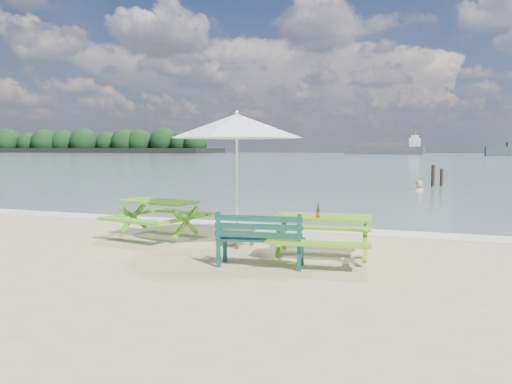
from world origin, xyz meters
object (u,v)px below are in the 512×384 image
(picnic_table_right, at_px, (322,239))
(patio_umbrella, at_px, (237,126))
(side_table, at_px, (237,237))
(picnic_table_left, at_px, (159,220))
(park_bench, at_px, (261,250))
(beer_bottle, at_px, (318,213))
(swimmer, at_px, (418,200))

(picnic_table_right, xyz_separation_m, patio_umbrella, (-1.88, 0.75, 1.98))
(picnic_table_right, bearing_deg, side_table, 158.21)
(picnic_table_left, bearing_deg, park_bench, -30.22)
(picnic_table_right, height_order, beer_bottle, beer_bottle)
(picnic_table_left, height_order, patio_umbrella, patio_umbrella)
(patio_umbrella, height_order, beer_bottle, patio_umbrella)
(side_table, bearing_deg, park_bench, -55.50)
(side_table, height_order, patio_umbrella, patio_umbrella)
(patio_umbrella, bearing_deg, picnic_table_left, 172.65)
(picnic_table_right, height_order, side_table, picnic_table_right)
(picnic_table_left, bearing_deg, swimmer, 70.87)
(picnic_table_right, distance_m, patio_umbrella, 2.83)
(side_table, distance_m, beer_bottle, 2.23)
(side_table, distance_m, patio_umbrella, 2.18)
(side_table, height_order, beer_bottle, beer_bottle)
(picnic_table_left, relative_size, swimmer, 1.23)
(side_table, xyz_separation_m, patio_umbrella, (-0.00, -0.00, 2.18))
(park_bench, distance_m, patio_umbrella, 2.74)
(picnic_table_left, height_order, beer_bottle, beer_bottle)
(picnic_table_left, distance_m, park_bench, 3.40)
(picnic_table_left, relative_size, side_table, 3.14)
(picnic_table_right, xyz_separation_m, side_table, (-1.88, 0.75, -0.20))
(picnic_table_left, distance_m, swimmer, 15.01)
(park_bench, distance_m, beer_bottle, 1.13)
(patio_umbrella, distance_m, beer_bottle, 2.60)
(picnic_table_right, distance_m, beer_bottle, 0.55)
(side_table, bearing_deg, patio_umbrella, -104.04)
(beer_bottle, bearing_deg, picnic_table_right, 85.78)
(picnic_table_right, height_order, swimmer, picnic_table_right)
(beer_bottle, relative_size, swimmer, 0.13)
(side_table, bearing_deg, swimmer, 78.31)
(beer_bottle, bearing_deg, patio_umbrella, 151.28)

